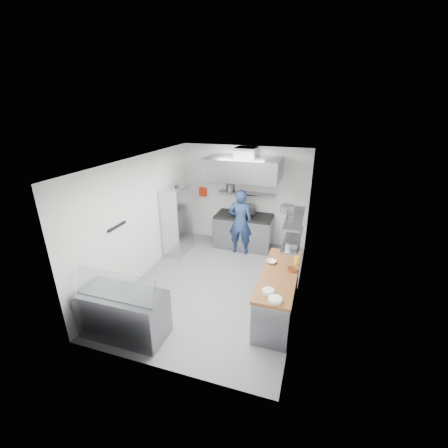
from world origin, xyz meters
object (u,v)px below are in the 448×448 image
(gas_range, at_px, (244,232))
(display_case, at_px, (124,314))
(chef, at_px, (240,222))
(wire_rack, at_px, (177,220))

(gas_range, distance_m, display_case, 4.25)
(gas_range, relative_size, display_case, 1.07)
(display_case, bearing_deg, chef, 73.41)
(gas_range, height_order, chef, chef)
(chef, bearing_deg, wire_rack, 16.37)
(wire_rack, height_order, display_case, wire_rack)
(chef, distance_m, display_case, 3.89)
(gas_range, distance_m, chef, 0.60)
(gas_range, relative_size, chef, 0.89)
(chef, distance_m, wire_rack, 1.70)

